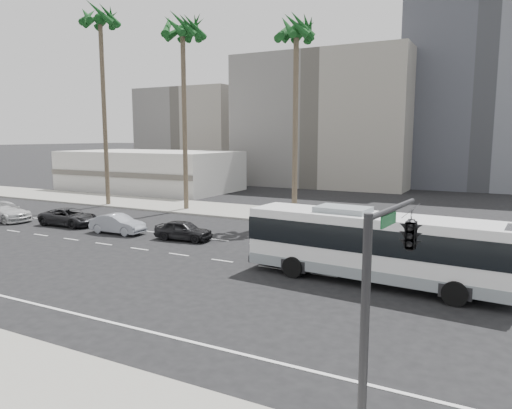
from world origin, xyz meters
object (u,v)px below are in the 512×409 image
Objects in this scene: car_a at (183,230)px; palm_far at (100,23)px; city_bus at (374,244)px; car_b at (118,224)px; traffic_signal at (407,237)px; palm_mid at (183,35)px; car_d at (3,211)px; palm_near at (296,36)px; car_c at (69,217)px.

car_a is 25.29m from palm_far.
palm_far reaches higher than car_a.
car_b is at bearing 175.34° from city_bus.
palm_far is (-29.79, 12.87, 15.73)m from city_bus.
car_b is 26.56m from traffic_signal.
traffic_signal is at bearing -45.54° from palm_mid.
traffic_signal is at bearing -68.62° from city_bus.
car_a is at bearing -30.31° from palm_far.
traffic_signal is (22.38, -13.76, 3.91)m from car_b.
city_bus is at bearing -92.06° from car_d.
city_bus is at bearing -54.47° from palm_near.
traffic_signal is (3.32, -10.77, 2.74)m from city_bus.
city_bus is 29.02m from palm_mid.
city_bus is 2.31× the size of car_d.
palm_mid reaches higher than car_c.
palm_far reaches higher than city_bus.
traffic_signal is at bearing -135.75° from car_a.
city_bus reaches higher than car_b.
car_d is at bearing 90.54° from car_b.
car_c is 20.03m from palm_far.
car_a is 0.73× the size of car_d.
palm_far reaches higher than car_d.
palm_far is at bearing 53.93° from car_a.
car_d is (-17.50, -0.93, 0.11)m from car_a.
car_b reaches higher than car_c.
palm_far is (-5.23, 9.37, 16.91)m from car_c.
city_bus is 31.18m from car_d.
palm_mid is at bearing -38.02° from car_d.
car_c is 0.30× the size of palm_near.
car_a is 0.81× the size of car_c.
palm_near is (-13.34, 24.82, 10.20)m from traffic_signal.
traffic_signal is (34.38, -13.23, 3.81)m from car_d.
palm_near reaches higher than car_d.
palm_near is at bearing -58.68° from car_d.
car_c is (-5.50, 0.51, -0.01)m from car_b.
city_bus is 2.26× the size of traffic_signal.
car_b is 0.24× the size of palm_mid.
car_a is at bearing -87.95° from car_b.
palm_near reaches higher than car_a.
palm_mid is (3.46, 10.62, 15.23)m from car_c.
car_b is 0.86× the size of car_c.
palm_near is at bearing -0.38° from palm_mid.
car_b is 0.22× the size of palm_far.
traffic_signal is at bearing -35.53° from palm_far.
car_d is (-31.06, 2.46, -1.07)m from city_bus.
palm_far reaches higher than traffic_signal.
traffic_signal is at bearing -61.73° from palm_near.
car_d is 0.98× the size of traffic_signal.
car_a is at bearing -108.33° from palm_near.
car_d reaches higher than car_b.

